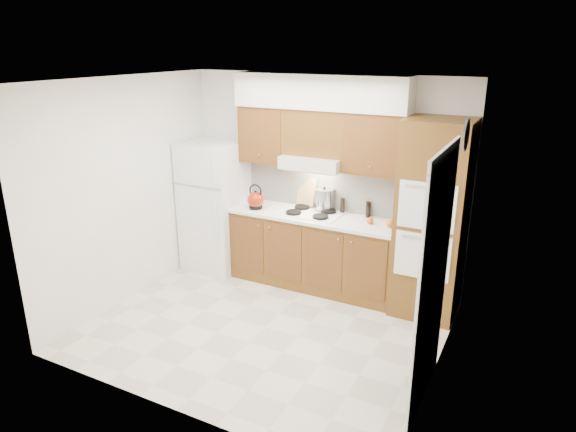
# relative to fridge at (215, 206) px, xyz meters

# --- Properties ---
(floor) EXTENTS (3.60, 3.60, 0.00)m
(floor) POSITION_rel_fridge_xyz_m (1.41, -1.14, -0.86)
(floor) COLOR beige
(floor) RESTS_ON ground
(ceiling) EXTENTS (3.60, 3.60, 0.00)m
(ceiling) POSITION_rel_fridge_xyz_m (1.41, -1.14, 1.74)
(ceiling) COLOR white
(ceiling) RESTS_ON wall_back
(wall_back) EXTENTS (3.60, 0.02, 2.60)m
(wall_back) POSITION_rel_fridge_xyz_m (1.41, 0.36, 0.44)
(wall_back) COLOR white
(wall_back) RESTS_ON floor
(wall_left) EXTENTS (0.02, 3.00, 2.60)m
(wall_left) POSITION_rel_fridge_xyz_m (-0.40, -1.14, 0.44)
(wall_left) COLOR white
(wall_left) RESTS_ON floor
(wall_right) EXTENTS (0.02, 3.00, 2.60)m
(wall_right) POSITION_rel_fridge_xyz_m (3.21, -1.14, 0.44)
(wall_right) COLOR white
(wall_right) RESTS_ON floor
(fridge) EXTENTS (0.75, 0.72, 1.72)m
(fridge) POSITION_rel_fridge_xyz_m (0.00, 0.00, 0.00)
(fridge) COLOR white
(fridge) RESTS_ON floor
(base_cabinets) EXTENTS (2.11, 0.60, 0.90)m
(base_cabinets) POSITION_rel_fridge_xyz_m (1.43, 0.06, -0.41)
(base_cabinets) COLOR brown
(base_cabinets) RESTS_ON floor
(countertop) EXTENTS (2.13, 0.62, 0.04)m
(countertop) POSITION_rel_fridge_xyz_m (1.43, 0.05, 0.06)
(countertop) COLOR white
(countertop) RESTS_ON base_cabinets
(backsplash) EXTENTS (2.11, 0.03, 0.56)m
(backsplash) POSITION_rel_fridge_xyz_m (1.43, 0.34, 0.36)
(backsplash) COLOR white
(backsplash) RESTS_ON countertop
(oven_cabinet) EXTENTS (0.70, 0.65, 2.20)m
(oven_cabinet) POSITION_rel_fridge_xyz_m (2.85, 0.03, 0.24)
(oven_cabinet) COLOR brown
(oven_cabinet) RESTS_ON floor
(upper_cab_left) EXTENTS (0.63, 0.33, 0.70)m
(upper_cab_left) POSITION_rel_fridge_xyz_m (0.69, 0.19, 0.99)
(upper_cab_left) COLOR brown
(upper_cab_left) RESTS_ON wall_back
(upper_cab_right) EXTENTS (0.73, 0.33, 0.70)m
(upper_cab_right) POSITION_rel_fridge_xyz_m (2.12, 0.19, 0.99)
(upper_cab_right) COLOR brown
(upper_cab_right) RESTS_ON wall_back
(range_hood) EXTENTS (0.75, 0.45, 0.15)m
(range_hood) POSITION_rel_fridge_xyz_m (1.38, 0.13, 0.71)
(range_hood) COLOR silver
(range_hood) RESTS_ON wall_back
(upper_cab_over_hood) EXTENTS (0.75, 0.33, 0.55)m
(upper_cab_over_hood) POSITION_rel_fridge_xyz_m (1.38, 0.19, 1.06)
(upper_cab_over_hood) COLOR brown
(upper_cab_over_hood) RESTS_ON range_hood
(soffit) EXTENTS (2.13, 0.36, 0.40)m
(soffit) POSITION_rel_fridge_xyz_m (1.43, 0.18, 1.54)
(soffit) COLOR silver
(soffit) RESTS_ON wall_back
(cooktop) EXTENTS (0.74, 0.50, 0.01)m
(cooktop) POSITION_rel_fridge_xyz_m (1.38, 0.07, 0.09)
(cooktop) COLOR white
(cooktop) RESTS_ON countertop
(doorway) EXTENTS (0.02, 0.90, 2.10)m
(doorway) POSITION_rel_fridge_xyz_m (3.19, -1.49, 0.19)
(doorway) COLOR black
(doorway) RESTS_ON floor
(wall_clock) EXTENTS (0.02, 0.30, 0.30)m
(wall_clock) POSITION_rel_fridge_xyz_m (3.19, -0.59, 1.29)
(wall_clock) COLOR #3F3833
(wall_clock) RESTS_ON wall_right
(kettle) EXTENTS (0.25, 0.25, 0.21)m
(kettle) POSITION_rel_fridge_xyz_m (0.67, -0.06, 0.20)
(kettle) COLOR maroon
(kettle) RESTS_ON countertop
(cutting_board) EXTENTS (0.28, 0.15, 0.35)m
(cutting_board) POSITION_rel_fridge_xyz_m (1.20, 0.31, 0.28)
(cutting_board) COLOR tan
(cutting_board) RESTS_ON countertop
(stock_pot) EXTENTS (0.29, 0.29, 0.25)m
(stock_pot) POSITION_rel_fridge_xyz_m (1.47, 0.25, 0.23)
(stock_pot) COLOR #AFAFB3
(stock_pot) RESTS_ON cooktop
(condiment_a) EXTENTS (0.06, 0.06, 0.19)m
(condiment_a) POSITION_rel_fridge_xyz_m (1.71, 0.27, 0.18)
(condiment_a) COLOR black
(condiment_a) RESTS_ON countertop
(condiment_b) EXTENTS (0.06, 0.06, 0.18)m
(condiment_b) POSITION_rel_fridge_xyz_m (2.03, 0.31, 0.17)
(condiment_b) COLOR black
(condiment_b) RESTS_ON countertop
(condiment_c) EXTENTS (0.06, 0.06, 0.15)m
(condiment_c) POSITION_rel_fridge_xyz_m (2.04, 0.27, 0.15)
(condiment_c) COLOR black
(condiment_c) RESTS_ON countertop
(orange_near) EXTENTS (0.09, 0.09, 0.08)m
(orange_near) POSITION_rel_fridge_xyz_m (2.39, 0.04, 0.12)
(orange_near) COLOR #DE5F0B
(orange_near) RESTS_ON countertop
(orange_far) EXTENTS (0.10, 0.10, 0.08)m
(orange_far) POSITION_rel_fridge_xyz_m (2.15, 0.05, 0.12)
(orange_far) COLOR #FF670D
(orange_far) RESTS_ON countertop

